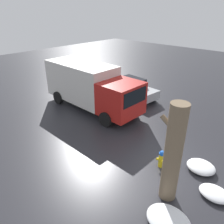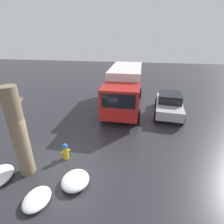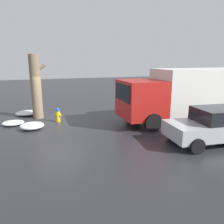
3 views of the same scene
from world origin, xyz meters
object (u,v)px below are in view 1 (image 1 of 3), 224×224
Objects in this scene: fire_hydrant at (161,158)px; tree_trunk at (173,154)px; parked_car at (132,88)px; pedestrian at (124,102)px; delivery_truck at (90,85)px.

fire_hydrant is 0.22× the size of tree_trunk.
pedestrian is at bearing 34.18° from parked_car.
delivery_truck is 3.57m from parked_car.
pedestrian is (-2.43, -0.69, -0.74)m from delivery_truck.
parked_car is at bearing -43.69° from tree_trunk.
parked_car reaches higher than fire_hydrant.
tree_trunk is at bearing 67.69° from delivery_truck.
parked_car is (-0.99, -3.32, -0.86)m from delivery_truck.
tree_trunk reaches higher than parked_car.
tree_trunk is 0.51× the size of delivery_truck.
tree_trunk is at bearing 85.59° from fire_hydrant.
fire_hydrant is at bearing 73.74° from delivery_truck.
delivery_truck is 2.63m from pedestrian.
parked_car is at bearing 164.10° from delivery_truck.
fire_hydrant is 2.23m from tree_trunk.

